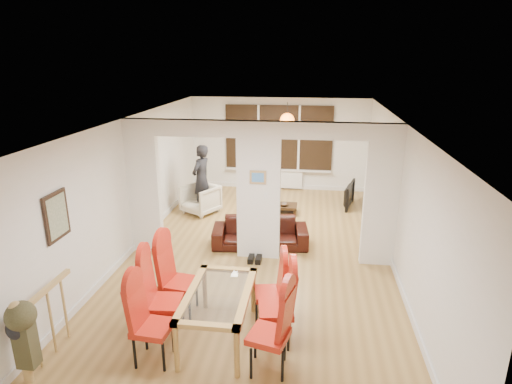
% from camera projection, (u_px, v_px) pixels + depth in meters
% --- Properties ---
extents(floor, '(5.00, 9.00, 0.01)m').
position_uv_depth(floor, '(258.00, 256.00, 8.26)').
color(floor, '#9F7940').
rests_on(floor, ground).
extents(room_walls, '(5.00, 9.00, 2.60)m').
position_uv_depth(room_walls, '(259.00, 192.00, 7.86)').
color(room_walls, silver).
rests_on(room_walls, floor).
extents(divider_wall, '(5.00, 0.18, 2.60)m').
position_uv_depth(divider_wall, '(259.00, 192.00, 7.86)').
color(divider_wall, white).
rests_on(divider_wall, floor).
extents(bay_window_blinds, '(3.00, 0.08, 1.80)m').
position_uv_depth(bay_window_blinds, '(279.00, 138.00, 12.00)').
color(bay_window_blinds, black).
rests_on(bay_window_blinds, room_walls).
extents(radiator, '(1.40, 0.08, 0.50)m').
position_uv_depth(radiator, '(278.00, 179.00, 12.32)').
color(radiator, white).
rests_on(radiator, floor).
extents(pendant_light, '(0.36, 0.36, 0.36)m').
position_uv_depth(pendant_light, '(287.00, 120.00, 10.69)').
color(pendant_light, orange).
rests_on(pendant_light, room_walls).
extents(stair_newel, '(0.40, 1.20, 1.10)m').
position_uv_depth(stair_newel, '(48.00, 318.00, 5.35)').
color(stair_newel, tan).
rests_on(stair_newel, floor).
extents(wall_poster, '(0.04, 0.52, 0.67)m').
position_uv_depth(wall_poster, '(57.00, 216.00, 5.82)').
color(wall_poster, gray).
rests_on(wall_poster, room_walls).
extents(pillar_photo, '(0.30, 0.03, 0.25)m').
position_uv_depth(pillar_photo, '(258.00, 177.00, 7.68)').
color(pillar_photo, '#4C8CD8').
rests_on(pillar_photo, divider_wall).
extents(dining_table, '(0.84, 1.49, 0.70)m').
position_uv_depth(dining_table, '(219.00, 316.00, 5.74)').
color(dining_table, olive).
rests_on(dining_table, floor).
extents(dining_chair_la, '(0.48, 0.48, 1.11)m').
position_uv_depth(dining_chair_la, '(152.00, 322.00, 5.26)').
color(dining_chair_la, '#A21D10').
rests_on(dining_chair_la, floor).
extents(dining_chair_lb, '(0.51, 0.51, 1.19)m').
position_uv_depth(dining_chair_lb, '(163.00, 297.00, 5.74)').
color(dining_chair_lb, '#A21D10').
rests_on(dining_chair_lb, floor).
extents(dining_chair_lc, '(0.54, 0.54, 1.17)m').
position_uv_depth(dining_chair_lc, '(179.00, 278.00, 6.25)').
color(dining_chair_lc, '#A21D10').
rests_on(dining_chair_lc, floor).
extents(dining_chair_ra, '(0.55, 0.55, 1.13)m').
position_uv_depth(dining_chair_ra, '(269.00, 329.00, 5.10)').
color(dining_chair_ra, '#A21D10').
rests_on(dining_chair_ra, floor).
extents(dining_chair_rb, '(0.52, 0.52, 1.12)m').
position_uv_depth(dining_chair_rb, '(276.00, 304.00, 5.62)').
color(dining_chair_rb, '#A21D10').
rests_on(dining_chair_rb, floor).
extents(dining_chair_rc, '(0.49, 0.49, 1.03)m').
position_uv_depth(dining_chair_rc, '(270.00, 288.00, 6.10)').
color(dining_chair_rc, '#A21D10').
rests_on(dining_chair_rc, floor).
extents(sofa, '(1.98, 0.96, 0.56)m').
position_uv_depth(sofa, '(260.00, 233.00, 8.63)').
color(sofa, black).
rests_on(sofa, floor).
extents(armchair, '(1.03, 1.04, 0.70)m').
position_uv_depth(armchair, '(201.00, 199.00, 10.43)').
color(armchair, beige).
rests_on(armchair, floor).
extents(person, '(0.71, 0.58, 1.66)m').
position_uv_depth(person, '(201.00, 179.00, 10.40)').
color(person, black).
rests_on(person, floor).
extents(television, '(1.05, 0.38, 0.61)m').
position_uv_depth(television, '(346.00, 194.00, 10.94)').
color(television, black).
rests_on(television, floor).
extents(coffee_table, '(1.06, 0.77, 0.22)m').
position_uv_depth(coffee_table, '(277.00, 209.00, 10.48)').
color(coffee_table, black).
rests_on(coffee_table, floor).
extents(bottle, '(0.07, 0.07, 0.29)m').
position_uv_depth(bottle, '(271.00, 199.00, 10.36)').
color(bottle, '#143F19').
rests_on(bottle, coffee_table).
extents(bowl, '(0.22, 0.22, 0.05)m').
position_uv_depth(bowl, '(284.00, 205.00, 10.35)').
color(bowl, black).
rests_on(bowl, coffee_table).
extents(shoes, '(0.25, 0.27, 0.10)m').
position_uv_depth(shoes, '(255.00, 259.00, 8.00)').
color(shoes, black).
rests_on(shoes, floor).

